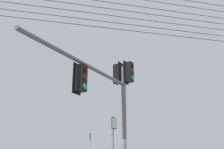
# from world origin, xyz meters

# --- Properties ---
(signal_mast_assembly) EXTENTS (0.97, 6.14, 5.91)m
(signal_mast_assembly) POSITION_xyz_m (0.27, -0.50, 4.23)
(signal_mast_assembly) COLOR slate
(signal_mast_assembly) RESTS_ON ground
(overhead_wire_span) EXTENTS (21.86, 18.89, 2.46)m
(overhead_wire_span) POSITION_xyz_m (1.30, 1.38, 8.67)
(overhead_wire_span) COLOR black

